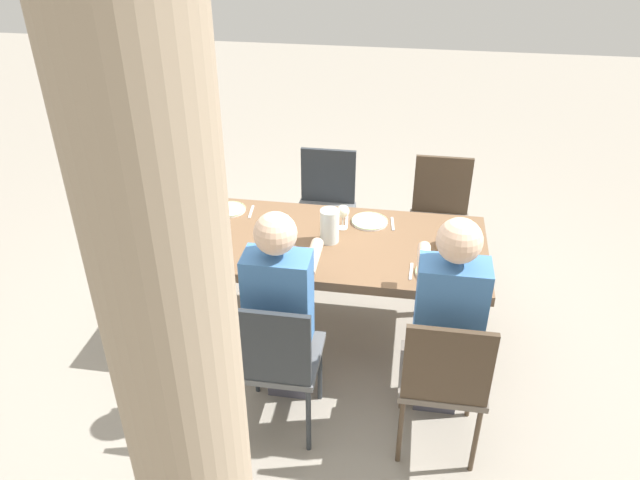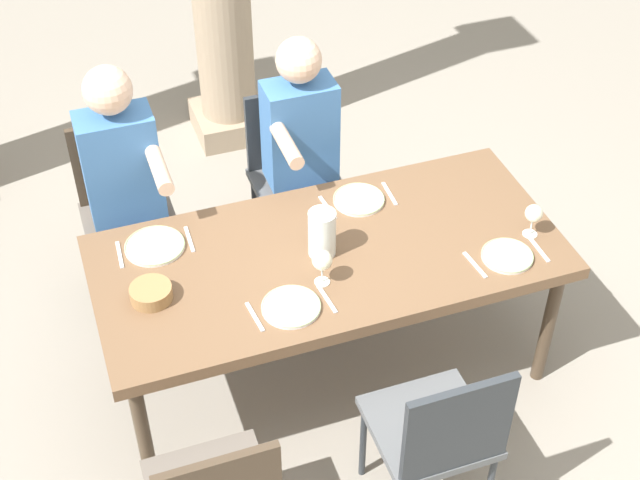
{
  "view_description": "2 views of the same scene",
  "coord_description": "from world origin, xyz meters",
  "px_view_note": "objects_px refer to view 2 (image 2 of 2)",
  "views": [
    {
      "loc": [
        -0.48,
        3.2,
        2.69
      ],
      "look_at": [
        0.02,
        0.06,
        0.77
      ],
      "focal_mm": 34.23,
      "sensor_mm": 36.0,
      "label": 1
    },
    {
      "loc": [
        -0.99,
        -2.7,
        3.32
      ],
      "look_at": [
        -0.04,
        0.01,
        0.81
      ],
      "focal_mm": 51.4,
      "sensor_mm": 36.0,
      "label": 2
    }
  ],
  "objects_px": {
    "chair_west_north": "(125,203)",
    "plate_0": "(155,246)",
    "diner_woman_green": "(127,194)",
    "plate_1": "(291,307)",
    "plate_2": "(359,199)",
    "bread_basket": "(151,293)",
    "wine_glass_1": "(322,261)",
    "water_pitcher": "(322,235)",
    "dining_table": "(328,262)",
    "diner_man_white": "(304,158)",
    "wine_glass_3": "(534,214)",
    "chair_mid_south": "(440,432)",
    "chair_mid_north": "(294,168)",
    "plate_3": "(507,256)"
  },
  "relations": [
    {
      "from": "diner_man_white",
      "to": "plate_0",
      "type": "xyz_separation_m",
      "value": [
        -0.81,
        -0.43,
        0.03
      ]
    },
    {
      "from": "chair_west_north",
      "to": "bread_basket",
      "type": "height_order",
      "value": "chair_west_north"
    },
    {
      "from": "chair_west_north",
      "to": "chair_mid_north",
      "type": "bearing_deg",
      "value": -0.06
    },
    {
      "from": "chair_mid_north",
      "to": "plate_2",
      "type": "xyz_separation_m",
      "value": [
        0.12,
        -0.6,
        0.21
      ]
    },
    {
      "from": "chair_mid_north",
      "to": "chair_mid_south",
      "type": "distance_m",
      "value": 1.75
    },
    {
      "from": "plate_2",
      "to": "dining_table",
      "type": "bearing_deg",
      "value": -131.3
    },
    {
      "from": "wine_glass_3",
      "to": "bread_basket",
      "type": "xyz_separation_m",
      "value": [
        -1.62,
        0.15,
        -0.08
      ]
    },
    {
      "from": "diner_man_white",
      "to": "bread_basket",
      "type": "relative_size",
      "value": 7.78
    },
    {
      "from": "chair_west_north",
      "to": "plate_0",
      "type": "height_order",
      "value": "chair_west_north"
    },
    {
      "from": "plate_0",
      "to": "plate_2",
      "type": "xyz_separation_m",
      "value": [
        0.93,
        0.01,
        0.0
      ]
    },
    {
      "from": "plate_1",
      "to": "wine_glass_3",
      "type": "xyz_separation_m",
      "value": [
        1.11,
        0.08,
        0.1
      ]
    },
    {
      "from": "chair_mid_south",
      "to": "diner_woman_green",
      "type": "bearing_deg",
      "value": 118.81
    },
    {
      "from": "plate_0",
      "to": "diner_woman_green",
      "type": "bearing_deg",
      "value": 95.93
    },
    {
      "from": "chair_west_north",
      "to": "plate_2",
      "type": "distance_m",
      "value": 1.17
    },
    {
      "from": "dining_table",
      "to": "chair_mid_north",
      "type": "relative_size",
      "value": 2.16
    },
    {
      "from": "dining_table",
      "to": "plate_1",
      "type": "relative_size",
      "value": 8.35
    },
    {
      "from": "diner_woman_green",
      "to": "plate_3",
      "type": "distance_m",
      "value": 1.72
    },
    {
      "from": "plate_1",
      "to": "wine_glass_3",
      "type": "height_order",
      "value": "wine_glass_3"
    },
    {
      "from": "bread_basket",
      "to": "plate_2",
      "type": "bearing_deg",
      "value": 16.97
    },
    {
      "from": "chair_mid_north",
      "to": "wine_glass_3",
      "type": "height_order",
      "value": "chair_mid_north"
    },
    {
      "from": "wine_glass_3",
      "to": "plate_0",
      "type": "bearing_deg",
      "value": 163.71
    },
    {
      "from": "chair_west_north",
      "to": "diner_man_white",
      "type": "bearing_deg",
      "value": -11.45
    },
    {
      "from": "plate_3",
      "to": "diner_man_white",
      "type": "bearing_deg",
      "value": 120.2
    },
    {
      "from": "plate_1",
      "to": "plate_2",
      "type": "relative_size",
      "value": 1.02
    },
    {
      "from": "plate_0",
      "to": "plate_2",
      "type": "relative_size",
      "value": 1.1
    },
    {
      "from": "diner_man_white",
      "to": "plate_1",
      "type": "relative_size",
      "value": 5.57
    },
    {
      "from": "diner_man_white",
      "to": "plate_1",
      "type": "bearing_deg",
      "value": -111.31
    },
    {
      "from": "plate_3",
      "to": "plate_2",
      "type": "bearing_deg",
      "value": 128.89
    },
    {
      "from": "dining_table",
      "to": "wine_glass_1",
      "type": "height_order",
      "value": "wine_glass_1"
    },
    {
      "from": "diner_woman_green",
      "to": "water_pitcher",
      "type": "bearing_deg",
      "value": -43.99
    },
    {
      "from": "plate_0",
      "to": "diner_man_white",
      "type": "bearing_deg",
      "value": 27.91
    },
    {
      "from": "wine_glass_1",
      "to": "chair_west_north",
      "type": "bearing_deg",
      "value": 121.84
    },
    {
      "from": "chair_mid_south",
      "to": "diner_woman_green",
      "type": "relative_size",
      "value": 0.68
    },
    {
      "from": "chair_mid_north",
      "to": "wine_glass_3",
      "type": "xyz_separation_m",
      "value": [
        0.73,
        -1.06,
        0.32
      ]
    },
    {
      "from": "plate_2",
      "to": "chair_west_north",
      "type": "bearing_deg",
      "value": 148.62
    },
    {
      "from": "plate_2",
      "to": "water_pitcher",
      "type": "height_order",
      "value": "water_pitcher"
    },
    {
      "from": "chair_west_north",
      "to": "diner_man_white",
      "type": "height_order",
      "value": "diner_man_white"
    },
    {
      "from": "dining_table",
      "to": "bread_basket",
      "type": "distance_m",
      "value": 0.77
    },
    {
      "from": "diner_woman_green",
      "to": "diner_man_white",
      "type": "relative_size",
      "value": 1.02
    },
    {
      "from": "chair_west_north",
      "to": "diner_woman_green",
      "type": "relative_size",
      "value": 0.68
    },
    {
      "from": "diner_man_white",
      "to": "chair_mid_south",
      "type": "bearing_deg",
      "value": -89.9
    },
    {
      "from": "plate_0",
      "to": "plate_1",
      "type": "bearing_deg",
      "value": -50.95
    },
    {
      "from": "water_pitcher",
      "to": "chair_west_north",
      "type": "bearing_deg",
      "value": 129.09
    },
    {
      "from": "wine_glass_1",
      "to": "chair_mid_south",
      "type": "bearing_deg",
      "value": -73.17
    },
    {
      "from": "wine_glass_3",
      "to": "bread_basket",
      "type": "distance_m",
      "value": 1.63
    },
    {
      "from": "water_pitcher",
      "to": "dining_table",
      "type": "bearing_deg",
      "value": -13.65
    },
    {
      "from": "wine_glass_3",
      "to": "bread_basket",
      "type": "relative_size",
      "value": 0.92
    },
    {
      "from": "dining_table",
      "to": "plate_2",
      "type": "bearing_deg",
      "value": 48.7
    },
    {
      "from": "dining_table",
      "to": "chair_west_north",
      "type": "relative_size",
      "value": 2.15
    },
    {
      "from": "plate_1",
      "to": "plate_2",
      "type": "xyz_separation_m",
      "value": [
        0.5,
        0.54,
        0.0
      ]
    }
  ]
}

